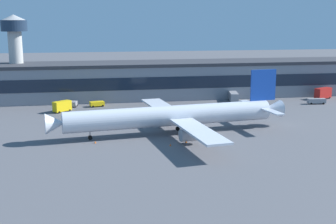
% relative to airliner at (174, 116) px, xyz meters
% --- Properties ---
extents(ground_plane, '(600.00, 600.00, 0.00)m').
position_rel_airliner_xyz_m(ground_plane, '(11.59, 0.45, -4.78)').
color(ground_plane, '#56565B').
extents(terminal_building, '(159.73, 19.88, 13.65)m').
position_rel_airliner_xyz_m(terminal_building, '(11.59, 55.94, 2.07)').
color(terminal_building, gray).
rests_on(terminal_building, ground_plane).
extents(airliner, '(64.83, 55.95, 16.10)m').
position_rel_airliner_xyz_m(airliner, '(0.00, 0.00, 0.00)').
color(airliner, silver).
rests_on(airliner, ground_plane).
extents(control_tower, '(9.44, 9.44, 31.28)m').
position_rel_airliner_xyz_m(control_tower, '(-47.95, 59.87, 14.77)').
color(control_tower, '#B7B7B2').
rests_on(control_tower, ground_plane).
extents(belt_loader, '(6.55, 2.57, 1.95)m').
position_rel_airliner_xyz_m(belt_loader, '(57.61, 32.26, -3.63)').
color(belt_loader, gray).
rests_on(belt_loader, ground_plane).
extents(catering_truck, '(7.62, 5.42, 4.15)m').
position_rel_airliner_xyz_m(catering_truck, '(65.14, 41.52, -2.49)').
color(catering_truck, red).
rests_on(catering_truck, ground_plane).
extents(baggage_tug, '(2.61, 3.88, 1.85)m').
position_rel_airliner_xyz_m(baggage_tug, '(-27.28, 41.87, -3.69)').
color(baggage_tug, gray).
rests_on(baggage_tug, ground_plane).
extents(fuel_truck, '(4.41, 8.79, 3.35)m').
position_rel_airliner_xyz_m(fuel_truck, '(30.20, 42.26, -2.90)').
color(fuel_truck, gray).
rests_on(fuel_truck, ground_plane).
extents(stair_truck, '(6.15, 5.68, 3.55)m').
position_rel_airliner_xyz_m(stair_truck, '(-30.77, 33.63, -2.80)').
color(stair_truck, yellow).
rests_on(stair_truck, ground_plane).
extents(pushback_tractor, '(5.26, 3.61, 1.75)m').
position_rel_airliner_xyz_m(pushback_tractor, '(-19.23, 40.94, -3.73)').
color(pushback_tractor, yellow).
rests_on(pushback_tractor, ground_plane).
extents(traffic_cone_0, '(0.46, 0.46, 0.57)m').
position_rel_airliner_xyz_m(traffic_cone_0, '(-3.11, -11.85, -4.49)').
color(traffic_cone_0, '#F2590C').
rests_on(traffic_cone_0, ground_plane).
extents(traffic_cone_1, '(0.51, 0.51, 0.64)m').
position_rel_airliner_xyz_m(traffic_cone_1, '(1.19, -9.61, -4.46)').
color(traffic_cone_1, '#F2590C').
rests_on(traffic_cone_1, ground_plane).
extents(traffic_cone_2, '(0.45, 0.45, 0.57)m').
position_rel_airliner_xyz_m(traffic_cone_2, '(-20.80, -6.22, -4.49)').
color(traffic_cone_2, '#F2590C').
rests_on(traffic_cone_2, ground_plane).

